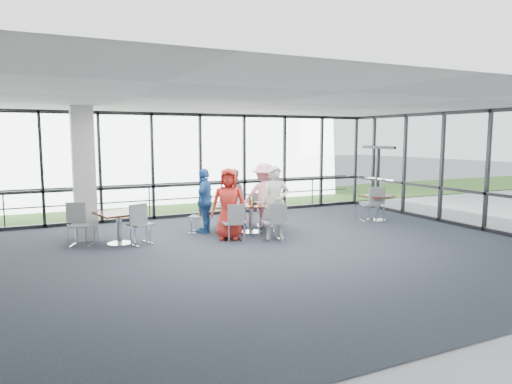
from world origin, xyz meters
name	(u,v)px	position (x,y,z in m)	size (l,w,h in m)	color
floor	(275,251)	(0.00, 0.00, -0.01)	(12.00, 10.00, 0.02)	#212633
ceiling	(276,102)	(0.00, 0.00, 3.20)	(12.00, 10.00, 0.04)	white
wall_front	(478,213)	(0.00, -5.00, 1.60)	(12.00, 0.10, 3.20)	silver
curtain_wall_back	(200,165)	(0.00, 5.00, 1.60)	(12.00, 0.10, 3.20)	white
curtain_wall_right	(471,169)	(6.00, 0.00, 1.60)	(0.10, 10.00, 3.20)	white
exit_door	(378,178)	(6.00, 3.75, 1.05)	(0.12, 1.60, 2.10)	black
structural_column	(84,174)	(-3.60, 3.00, 1.60)	(0.50, 0.50, 3.20)	silver
apron	(162,197)	(0.00, 10.00, -0.02)	(80.00, 70.00, 0.02)	gray
grass_strip	(175,203)	(0.00, 8.00, 0.01)	(80.00, 5.00, 0.01)	#3A5822
hangar_main	(145,131)	(4.00, 32.00, 3.00)	(24.00, 10.00, 6.00)	silver
guard_rail	(195,198)	(0.00, 5.60, 0.50)	(0.06, 0.06, 12.00)	#2D2D33
main_table	(251,209)	(0.33, 1.97, 0.61)	(2.02, 1.61, 0.75)	#3D1309
side_table_left	(119,217)	(-2.96, 2.12, 0.64)	(1.12, 1.12, 0.75)	#3D1309
side_table_right	(377,200)	(4.44, 1.94, 0.62)	(0.87, 0.87, 0.75)	#3D1309
diner_near_left	(229,204)	(-0.47, 1.52, 0.87)	(0.85, 0.55, 1.74)	red
diner_near_right	(276,203)	(0.57, 1.06, 0.89)	(0.65, 0.48, 1.78)	beige
diner_far_left	(232,198)	(0.19, 2.90, 0.80)	(0.78, 0.48, 1.61)	slate
diner_far_right	(264,195)	(0.97, 2.46, 0.88)	(1.14, 0.59, 1.77)	pink
diner_end	(205,201)	(-0.75, 2.46, 0.84)	(0.98, 0.54, 1.68)	#275EA7
chair_main_nl	(232,223)	(-0.48, 1.30, 0.44)	(0.43, 0.43, 0.88)	gray
chair_main_nr	(272,222)	(0.40, 0.90, 0.45)	(0.44, 0.44, 0.90)	gray
chair_main_fl	(233,209)	(0.23, 2.96, 0.48)	(0.47, 0.47, 0.96)	gray
chair_main_fr	(265,210)	(1.06, 2.61, 0.45)	(0.44, 0.44, 0.90)	gray
chair_main_end	(198,217)	(-0.91, 2.57, 0.42)	(0.41, 0.41, 0.84)	gray
chair_spare_la	(141,224)	(-2.52, 1.86, 0.48)	(0.47, 0.47, 0.96)	gray
chair_spare_lb	(81,225)	(-3.77, 2.34, 0.48)	(0.47, 0.47, 0.96)	gray
chair_spare_r	(370,204)	(4.16, 1.91, 0.50)	(0.49, 0.49, 1.01)	gray
plate_nl	(232,206)	(-0.24, 1.88, 0.76)	(0.27, 0.27, 0.01)	white
plate_nr	(271,206)	(0.66, 1.47, 0.76)	(0.29, 0.29, 0.01)	white
plate_fl	(234,202)	(0.06, 2.42, 0.76)	(0.27, 0.27, 0.01)	white
plate_fr	(267,202)	(0.85, 2.08, 0.76)	(0.27, 0.27, 0.01)	white
plate_end	(222,204)	(-0.37, 2.23, 0.76)	(0.26, 0.26, 0.01)	white
tumbler_a	(244,203)	(0.10, 1.88, 0.81)	(0.06, 0.06, 0.13)	white
tumbler_b	(263,202)	(0.53, 1.66, 0.83)	(0.08, 0.08, 0.15)	white
tumbler_c	(253,200)	(0.45, 2.10, 0.82)	(0.07, 0.07, 0.14)	white
tumbler_d	(225,203)	(-0.32, 2.11, 0.82)	(0.07, 0.07, 0.13)	white
menu_a	(245,206)	(0.03, 1.68, 0.75)	(0.27, 0.19, 0.00)	beige
menu_b	(281,206)	(0.91, 1.40, 0.75)	(0.30, 0.21, 0.00)	beige
menu_c	(256,202)	(0.61, 2.22, 0.75)	(0.30, 0.21, 0.00)	beige
condiment_caddy	(255,203)	(0.44, 1.96, 0.77)	(0.10, 0.07, 0.04)	black
ketchup_bottle	(250,200)	(0.34, 2.04, 0.84)	(0.06, 0.06, 0.18)	maroon
green_bottle	(254,200)	(0.41, 1.97, 0.85)	(0.05, 0.05, 0.20)	#1A6527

